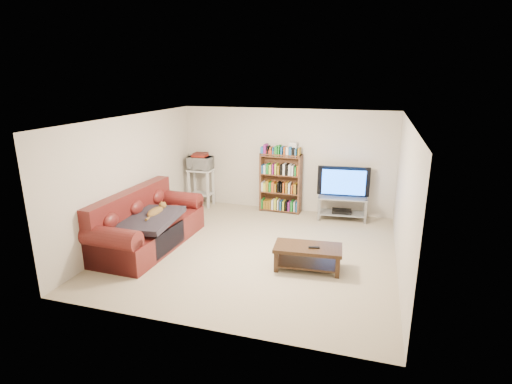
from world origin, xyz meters
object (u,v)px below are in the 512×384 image
(coffee_table, at_px, (308,253))
(tv_stand, at_px, (342,204))
(sofa, at_px, (146,227))
(bookshelf, at_px, (281,182))

(coffee_table, relative_size, tv_stand, 1.05)
(tv_stand, bearing_deg, coffee_table, -102.45)
(sofa, height_order, bookshelf, bookshelf)
(tv_stand, xyz_separation_m, bookshelf, (-1.45, 0.16, 0.36))
(tv_stand, bearing_deg, bookshelf, 168.47)
(coffee_table, distance_m, bookshelf, 3.02)
(sofa, bearing_deg, coffee_table, -0.16)
(coffee_table, distance_m, tv_stand, 2.63)
(bookshelf, bearing_deg, tv_stand, -4.41)
(coffee_table, bearing_deg, sofa, 173.37)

